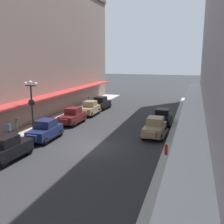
# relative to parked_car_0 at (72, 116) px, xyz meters

# --- Properties ---
(ground_plane) EXTENTS (200.00, 200.00, 0.00)m
(ground_plane) POSITION_rel_parked_car_0_xyz_m (4.89, -6.57, -0.94)
(ground_plane) COLOR #2D2D30
(sidewalk_left) EXTENTS (3.00, 60.00, 0.15)m
(sidewalk_left) POSITION_rel_parked_car_0_xyz_m (-2.61, -6.57, -0.87)
(sidewalk_left) COLOR #B7B5AD
(sidewalk_left) RESTS_ON ground
(sidewalk_right) EXTENTS (3.00, 60.00, 0.15)m
(sidewalk_right) POSITION_rel_parked_car_0_xyz_m (12.39, -6.57, -0.87)
(sidewalk_right) COLOR #B7B5AD
(sidewalk_right) RESTS_ON ground
(parked_car_0) EXTENTS (2.14, 4.26, 1.84)m
(parked_car_0) POSITION_rel_parked_car_0_xyz_m (0.00, 0.00, 0.00)
(parked_car_0) COLOR #591919
(parked_car_0) RESTS_ON ground
(parked_car_1) EXTENTS (2.24, 4.30, 1.84)m
(parked_car_1) POSITION_rel_parked_car_0_xyz_m (9.63, -2.10, 0.00)
(parked_car_1) COLOR #997F5B
(parked_car_1) RESTS_ON ground
(parked_car_2) EXTENTS (2.29, 4.31, 1.84)m
(parked_car_2) POSITION_rel_parked_car_0_xyz_m (0.07, 9.33, 0.00)
(parked_car_2) COLOR black
(parked_car_2) RESTS_ON ground
(parked_car_3) EXTENTS (2.26, 4.30, 1.84)m
(parked_car_3) POSITION_rel_parked_car_0_xyz_m (0.18, -11.15, 0.00)
(parked_car_3) COLOR black
(parked_car_3) RESTS_ON ground
(parked_car_4) EXTENTS (2.20, 4.28, 1.84)m
(parked_car_4) POSITION_rel_parked_car_0_xyz_m (0.06, 4.95, 0.00)
(parked_car_4) COLOR #997F5B
(parked_car_4) RESTS_ON ground
(parked_car_5) EXTENTS (2.14, 4.26, 1.84)m
(parked_car_5) POSITION_rel_parked_car_0_xyz_m (9.77, 2.84, 0.00)
(parked_car_5) COLOR black
(parked_car_5) RESTS_ON ground
(parked_car_6) EXTENTS (2.20, 4.28, 1.84)m
(parked_car_6) POSITION_rel_parked_car_0_xyz_m (0.22, -6.09, 0.00)
(parked_car_6) COLOR #19234C
(parked_car_6) RESTS_ON ground
(lamp_post_with_clock) EXTENTS (1.42, 0.44, 5.16)m
(lamp_post_with_clock) POSITION_rel_parked_car_0_xyz_m (-1.51, -5.39, 2.04)
(lamp_post_with_clock) COLOR black
(lamp_post_with_clock) RESTS_ON sidewalk_left
(fire_hydrant) EXTENTS (0.24, 0.24, 0.82)m
(fire_hydrant) POSITION_rel_parked_car_0_xyz_m (11.24, -6.99, -0.38)
(fire_hydrant) COLOR #B21E19
(fire_hydrant) RESTS_ON sidewalk_right
(pedestrian_0) EXTENTS (0.36, 0.24, 1.64)m
(pedestrian_0) POSITION_rel_parked_car_0_xyz_m (-2.20, 10.15, 0.05)
(pedestrian_0) COLOR #2D2D33
(pedestrian_0) RESTS_ON sidewalk_left
(pedestrian_1) EXTENTS (0.36, 0.28, 1.67)m
(pedestrian_1) POSITION_rel_parked_car_0_xyz_m (-2.52, -6.53, 0.07)
(pedestrian_1) COLOR #4C4238
(pedestrian_1) RESTS_ON sidewalk_left
(pedestrian_2) EXTENTS (0.36, 0.28, 1.67)m
(pedestrian_2) POSITION_rel_parked_car_0_xyz_m (-2.64, -7.43, 0.07)
(pedestrian_2) COLOR #2D2D33
(pedestrian_2) RESTS_ON sidewalk_left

